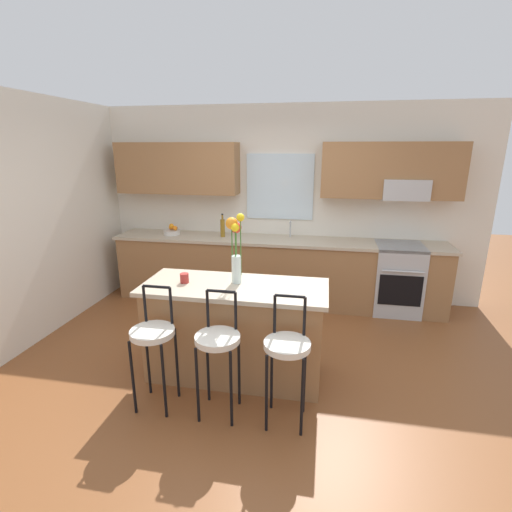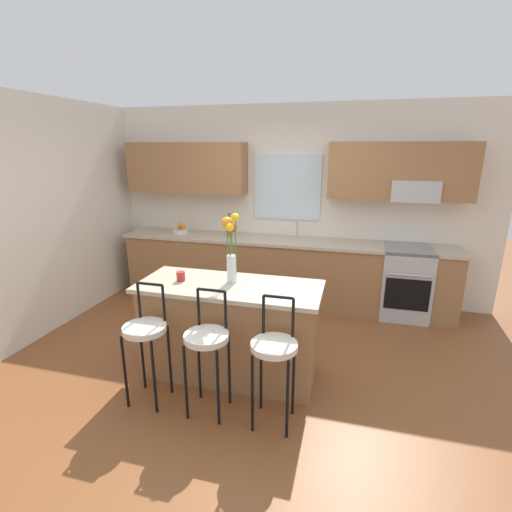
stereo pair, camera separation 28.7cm
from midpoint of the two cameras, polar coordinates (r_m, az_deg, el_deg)
name	(u,v)px [view 2 (the right image)]	position (r m, az deg, el deg)	size (l,w,h in m)	color
ground_plane	(249,365)	(3.95, 1.04, -16.40)	(14.00, 14.00, 0.00)	brown
wall_left	(43,218)	(4.93, -28.32, 5.18)	(0.12, 4.60, 2.70)	silver
back_wall_assembly	(289,194)	(5.31, 6.67, 9.40)	(5.60, 0.50, 2.70)	silver
counter_run	(282,271)	(5.26, 5.52, -2.29)	(4.56, 0.64, 0.92)	#996B42
sink_faucet	(297,228)	(5.22, 7.85, 4.25)	(0.02, 0.13, 0.23)	#B7BABC
oven_range	(405,282)	(5.25, 23.23, -3.69)	(0.60, 0.64, 0.92)	#B7BABC
kitchen_island	(230,329)	(3.62, -1.68, -11.18)	(1.70, 0.71, 0.92)	#996B42
bar_stool_near	(146,334)	(3.27, -14.08, -11.46)	(0.36, 0.36, 1.04)	black
bar_stool_middle	(207,342)	(3.07, -4.78, -13.00)	(0.36, 0.36, 1.04)	black
bar_stool_far	(274,351)	(2.95, 5.68, -14.32)	(0.36, 0.36, 1.04)	black
flower_vase	(231,243)	(3.39, -1.48, 2.01)	(0.17, 0.16, 0.65)	silver
mug_ceramic	(181,276)	(3.56, -9.16, -3.10)	(0.08, 0.08, 0.09)	#A52D28
fruit_bowl_oranges	(181,230)	(5.57, -10.01, 3.91)	(0.24, 0.24, 0.16)	silver
bottle_olive_oil	(229,227)	(5.28, -2.52, 4.42)	(0.06, 0.06, 0.33)	olive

